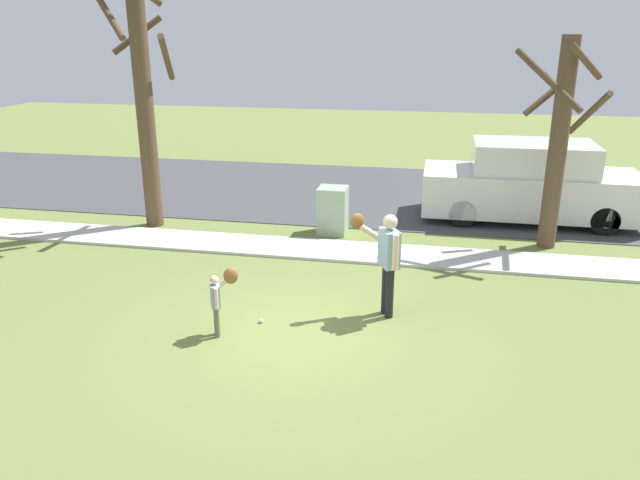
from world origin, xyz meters
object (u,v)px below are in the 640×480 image
at_px(street_tree_near, 559,138).
at_px(street_tree_far, 143,91).
at_px(person_adult, 386,254).
at_px(baseball, 261,321).
at_px(parked_van_white, 530,184).
at_px(person_child, 220,293).
at_px(utility_cabinet, 333,210).

relative_size(street_tree_near, street_tree_far, 0.73).
height_order(person_adult, baseball, person_adult).
distance_m(street_tree_far, parked_van_white, 9.19).
bearing_deg(person_child, street_tree_near, 17.11).
xyz_separation_m(person_child, baseball, (0.48, 0.46, -0.63)).
distance_m(street_tree_near, parked_van_white, 2.38).
height_order(street_tree_far, parked_van_white, street_tree_far).
bearing_deg(street_tree_far, baseball, -48.66).
bearing_deg(street_tree_near, street_tree_far, -178.69).
xyz_separation_m(street_tree_near, street_tree_far, (-8.86, -0.20, 0.78)).
bearing_deg(utility_cabinet, person_child, -98.62).
relative_size(person_adult, street_tree_near, 0.39).
relative_size(baseball, utility_cabinet, 0.07).
bearing_deg(person_adult, street_tree_far, -59.54).
distance_m(utility_cabinet, street_tree_near, 4.96).
xyz_separation_m(person_child, street_tree_far, (-3.45, 4.92, 2.43)).
bearing_deg(street_tree_far, street_tree_near, 1.31).
distance_m(person_adult, person_child, 2.63).
xyz_separation_m(utility_cabinet, street_tree_far, (-4.23, -0.23, 2.56)).
xyz_separation_m(utility_cabinet, street_tree_near, (4.63, -0.02, 1.78)).
relative_size(person_adult, baseball, 22.87).
relative_size(person_child, parked_van_white, 0.20).
bearing_deg(baseball, person_adult, 19.75).
bearing_deg(street_tree_far, person_child, -55.01).
bearing_deg(person_adult, baseball, -6.59).
bearing_deg(parked_van_white, person_child, 53.41).
xyz_separation_m(street_tree_far, parked_van_white, (8.67, 2.12, -2.19)).
bearing_deg(person_adult, utility_cabinet, -95.06).
height_order(utility_cabinet, parked_van_white, parked_van_white).
bearing_deg(person_child, street_tree_far, 98.64).
bearing_deg(person_adult, street_tree_near, -153.88).
bearing_deg(utility_cabinet, street_tree_near, -0.29).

